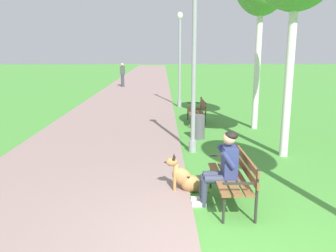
{
  "coord_description": "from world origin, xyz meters",
  "views": [
    {
      "loc": [
        -0.77,
        -4.08,
        2.53
      ],
      "look_at": [
        -0.65,
        3.36,
        0.9
      ],
      "focal_mm": 37.23,
      "sensor_mm": 36.0,
      "label": 1
    }
  ],
  "objects": [
    {
      "name": "lamp_post_mid",
      "position": [
        0.0,
        11.59,
        2.14
      ],
      "size": [
        0.24,
        0.24,
        4.13
      ],
      "color": "gray",
      "rests_on": "ground"
    },
    {
      "name": "park_bench_mid",
      "position": [
        0.46,
        7.83,
        0.51
      ],
      "size": [
        0.55,
        1.5,
        0.85
      ],
      "color": "brown",
      "rests_on": "ground"
    },
    {
      "name": "paved_path",
      "position": [
        -2.46,
        24.0,
        0.02
      ],
      "size": [
        4.33,
        60.0,
        0.04
      ],
      "primitive_type": "cube",
      "color": "gray",
      "rests_on": "ground"
    },
    {
      "name": "dog_shepherd",
      "position": [
        -0.38,
        1.87,
        0.26
      ],
      "size": [
        0.83,
        0.32,
        0.71
      ],
      "color": "#B27F47",
      "rests_on": "ground"
    },
    {
      "name": "person_seated_on_near_bench",
      "position": [
        0.22,
        1.35,
        0.68
      ],
      "size": [
        0.74,
        0.49,
        1.25
      ],
      "color": "#33384C",
      "rests_on": "ground"
    },
    {
      "name": "pedestrian_distant",
      "position": [
        -3.51,
        20.02,
        0.84
      ],
      "size": [
        0.32,
        0.22,
        1.65
      ],
      "color": "#383842",
      "rests_on": "ground"
    },
    {
      "name": "litter_bin",
      "position": [
        0.27,
        5.73,
        0.35
      ],
      "size": [
        0.36,
        0.36,
        0.7
      ],
      "primitive_type": "cylinder",
      "color": "#515156",
      "rests_on": "ground"
    },
    {
      "name": "lamp_post_near",
      "position": [
        -0.01,
        4.4,
        2.07
      ],
      "size": [
        0.24,
        0.24,
        3.99
      ],
      "color": "gray",
      "rests_on": "ground"
    },
    {
      "name": "ground_plane",
      "position": [
        0.0,
        0.0,
        0.0
      ],
      "size": [
        120.0,
        120.0,
        0.0
      ],
      "primitive_type": "plane",
      "color": "#478E38"
    },
    {
      "name": "park_bench_near",
      "position": [
        0.42,
        1.36,
        0.51
      ],
      "size": [
        0.55,
        1.5,
        0.85
      ],
      "color": "brown",
      "rests_on": "ground"
    }
  ]
}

